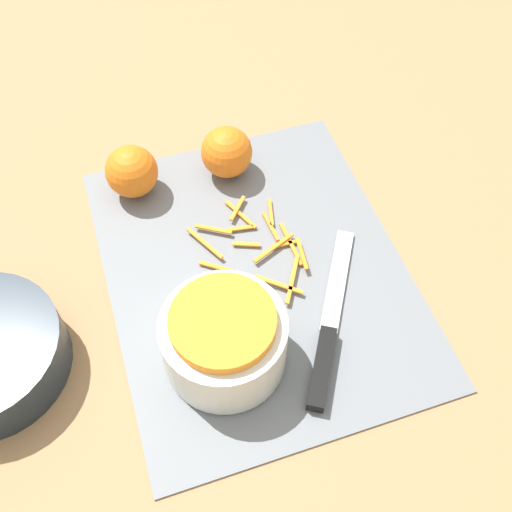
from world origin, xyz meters
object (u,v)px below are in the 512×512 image
(bowl_speckled, at_px, (224,339))
(knife, at_px, (326,345))
(orange_left, at_px, (227,152))
(orange_right, at_px, (132,172))

(bowl_speckled, height_order, knife, bowl_speckled)
(bowl_speckled, xyz_separation_m, knife, (-0.03, -0.12, -0.04))
(bowl_speckled, distance_m, orange_left, 0.30)
(bowl_speckled, distance_m, orange_right, 0.30)
(bowl_speckled, bearing_deg, knife, -102.19)
(orange_left, bearing_deg, orange_right, 87.62)
(bowl_speckled, relative_size, knife, 0.61)
(bowl_speckled, relative_size, orange_right, 1.94)
(bowl_speckled, relative_size, orange_left, 1.94)
(bowl_speckled, xyz_separation_m, orange_right, (0.29, 0.05, -0.01))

